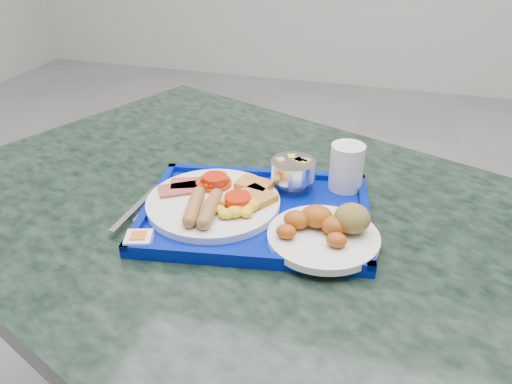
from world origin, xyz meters
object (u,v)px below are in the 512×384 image
tray (256,214)px  main_plate (217,201)px  bread_plate (327,229)px  juice_cup (347,166)px  table (259,300)px  fruit_bowl (293,170)px

tray → main_plate: 0.07m
main_plate → bread_plate: (0.21, -0.04, 0.01)m
juice_cup → main_plate: bearing=-147.1°
table → juice_cup: juice_cup is taller
main_plate → fruit_bowl: 0.16m
bread_plate → fruit_bowl: 0.18m
main_plate → bread_plate: bearing=-11.9°
tray → juice_cup: 0.20m
main_plate → bread_plate: 0.21m
tray → table: bearing=86.6°
bread_plate → fruit_bowl: size_ratio=2.12×
tray → fruit_bowl: (0.04, 0.10, 0.04)m
bread_plate → main_plate: bearing=168.1°
fruit_bowl → juice_cup: (0.10, 0.03, 0.01)m
juice_cup → fruit_bowl: bearing=-163.1°
table → fruit_bowl: (0.04, 0.09, 0.26)m
tray → fruit_bowl: bearing=67.3°
fruit_bowl → tray: bearing=-112.7°
bread_plate → fruit_bowl: same height
fruit_bowl → table: bearing=-116.0°
main_plate → fruit_bowl: (0.12, 0.11, 0.03)m
table → fruit_bowl: size_ratio=17.83×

